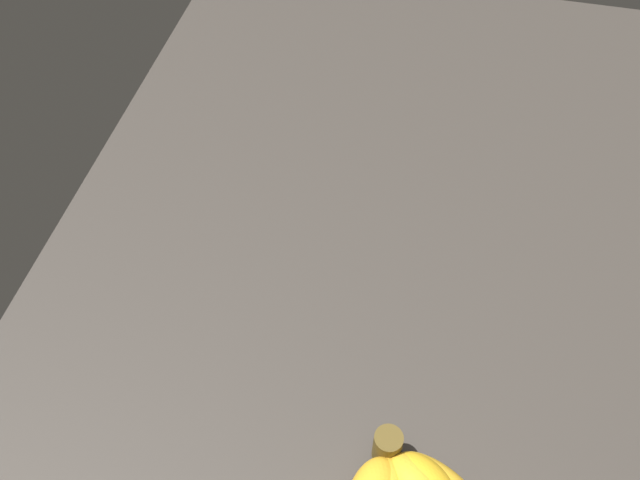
# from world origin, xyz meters

# --- Properties ---
(ground_plane) EXTENTS (0.88, 0.56, 0.04)m
(ground_plane) POSITION_xyz_m (0.00, 0.00, -0.02)
(ground_plane) COLOR #38332D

